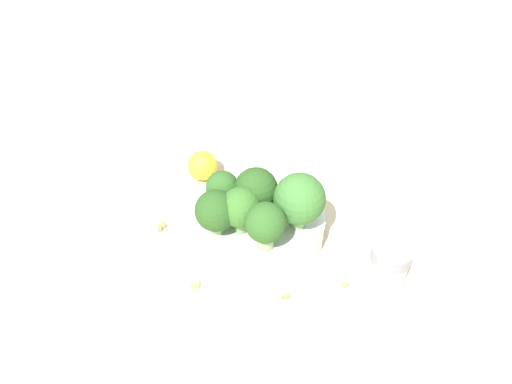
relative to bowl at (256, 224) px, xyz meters
The scene contains 15 objects.
ground_plane 0.02m from the bowl, ahead, with size 3.00×3.00×0.00m, color beige.
bowl is the anchor object (origin of this frame).
broccoli_floret_0 0.08m from the bowl, 93.86° to the left, with size 0.06×0.06×0.07m.
broccoli_floret_1 0.07m from the bowl, 78.62° to the right, with size 0.04×0.04×0.06m.
broccoli_floret_2 0.06m from the bowl, 77.63° to the left, with size 0.05×0.05×0.07m.
broccoli_floret_3 0.07m from the bowl, 36.44° to the right, with size 0.05×0.05×0.06m.
broccoli_floret_4 0.06m from the bowl, 12.75° to the right, with size 0.05×0.05×0.06m.
broccoli_floret_5 0.07m from the bowl, 31.37° to the left, with size 0.05×0.05×0.06m.
pepper_shaker 0.17m from the bowl, 77.25° to the left, with size 0.04×0.04×0.07m.
lemon_wedge 0.13m from the bowl, 125.58° to the right, with size 0.04×0.04×0.04m, color yellow.
almond_crumb_0 0.13m from the bowl, 71.26° to the left, with size 0.01×0.01×0.01m, color tan.
almond_crumb_1 0.11m from the bowl, 19.80° to the right, with size 0.01×0.01×0.01m, color tan.
almond_crumb_2 0.10m from the bowl, 38.43° to the left, with size 0.01×0.01×0.01m, color #AD7F4C.
almond_crumb_3 0.12m from the bowl, 75.49° to the right, with size 0.01×0.01×0.01m, color #AD7F4C.
almond_crumb_4 0.12m from the bowl, 72.49° to the right, with size 0.01×0.01×0.01m, color #AD7F4C.
Camera 1 is at (0.40, 0.15, 0.46)m, focal length 35.00 mm.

